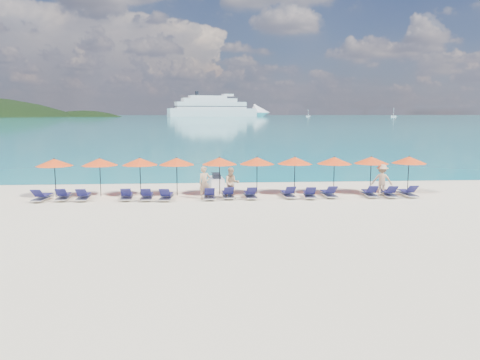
{
  "coord_description": "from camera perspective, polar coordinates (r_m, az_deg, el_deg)",
  "views": [
    {
      "loc": [
        -1.82,
        -22.18,
        4.83
      ],
      "look_at": [
        0.0,
        3.0,
        1.2
      ],
      "focal_mm": 35.0,
      "sensor_mm": 36.0,
      "label": 1
    }
  ],
  "objects": [
    {
      "name": "lounger_4",
      "position": [
        26.64,
        -11.28,
        -1.91
      ],
      "size": [
        0.68,
        1.72,
        0.66
      ],
      "rotation": [
        0.0,
        0.0,
        0.03
      ],
      "color": "silver",
      "rests_on": "ground"
    },
    {
      "name": "ground",
      "position": [
        22.77,
        0.54,
        -4.06
      ],
      "size": [
        1400.0,
        1400.0,
        0.0
      ],
      "primitive_type": "plane",
      "color": "beige"
    },
    {
      "name": "lounger_5",
      "position": [
        26.42,
        -8.98,
        -1.94
      ],
      "size": [
        0.74,
        1.74,
        0.66
      ],
      "rotation": [
        0.0,
        0.0,
        -0.07
      ],
      "color": "silver",
      "rests_on": "ground"
    },
    {
      "name": "sailboat_far",
      "position": [
        566.39,
        18.21,
        7.41
      ],
      "size": [
        5.91,
        1.97,
        10.84
      ],
      "color": "silver",
      "rests_on": "ground"
    },
    {
      "name": "umbrella_2",
      "position": [
        27.88,
        -12.12,
        2.21
      ],
      "size": [
        2.1,
        2.1,
        2.28
      ],
      "color": "black",
      "rests_on": "ground"
    },
    {
      "name": "umbrella_5",
      "position": [
        27.75,
        2.09,
        2.36
      ],
      "size": [
        2.1,
        2.1,
        2.28
      ],
      "color": "black",
      "rests_on": "ground"
    },
    {
      "name": "lounger_7",
      "position": [
        26.66,
        -1.48,
        -1.74
      ],
      "size": [
        0.7,
        1.73,
        0.66
      ],
      "rotation": [
        0.0,
        0.0,
        0.05
      ],
      "color": "silver",
      "rests_on": "ground"
    },
    {
      "name": "umbrella_6",
      "position": [
        28.05,
        6.71,
        2.37
      ],
      "size": [
        2.1,
        2.1,
        2.28
      ],
      "color": "black",
      "rests_on": "ground"
    },
    {
      "name": "lounger_1",
      "position": [
        27.87,
        -20.72,
        -1.84
      ],
      "size": [
        0.75,
        1.74,
        0.66
      ],
      "rotation": [
        0.0,
        0.0,
        0.08
      ],
      "color": "silver",
      "rests_on": "ground"
    },
    {
      "name": "umbrella_0",
      "position": [
        28.82,
        -21.7,
        2.0
      ],
      "size": [
        2.1,
        2.1,
        2.28
      ],
      "color": "black",
      "rests_on": "ground"
    },
    {
      "name": "lounger_13",
      "position": [
        28.39,
        17.67,
        -1.52
      ],
      "size": [
        0.72,
        1.73,
        0.66
      ],
      "rotation": [
        0.0,
        0.0,
        -0.06
      ],
      "color": "silver",
      "rests_on": "ground"
    },
    {
      "name": "umbrella_1",
      "position": [
        28.28,
        -16.75,
        2.13
      ],
      "size": [
        2.1,
        2.1,
        2.28
      ],
      "color": "black",
      "rests_on": "ground"
    },
    {
      "name": "lounger_9",
      "position": [
        27.0,
        5.89,
        -1.66
      ],
      "size": [
        0.72,
        1.73,
        0.66
      ],
      "rotation": [
        0.0,
        0.0,
        0.06
      ],
      "color": "silver",
      "rests_on": "ground"
    },
    {
      "name": "umbrella_9",
      "position": [
        30.0,
        19.9,
        2.31
      ],
      "size": [
        2.1,
        2.1,
        2.28
      ],
      "color": "black",
      "rests_on": "ground"
    },
    {
      "name": "lounger_6",
      "position": [
        26.42,
        -3.73,
        -1.85
      ],
      "size": [
        0.64,
        1.71,
        0.66
      ],
      "rotation": [
        0.0,
        0.0,
        0.01
      ],
      "color": "silver",
      "rests_on": "ground"
    },
    {
      "name": "umbrella_7",
      "position": [
        28.42,
        11.43,
        2.34
      ],
      "size": [
        2.1,
        2.1,
        2.28
      ],
      "color": "black",
      "rests_on": "ground"
    },
    {
      "name": "umbrella_4",
      "position": [
        27.61,
        -2.52,
        2.33
      ],
      "size": [
        2.1,
        2.1,
        2.28
      ],
      "color": "black",
      "rests_on": "ground"
    },
    {
      "name": "sailboat_near",
      "position": [
        605.9,
        8.3,
        7.74
      ],
      "size": [
        5.11,
        1.7,
        9.37
      ],
      "color": "silver",
      "rests_on": "ground"
    },
    {
      "name": "cruise_ship",
      "position": [
        615.27,
        -2.26,
        8.66
      ],
      "size": [
        138.34,
        56.54,
        38.24
      ],
      "rotation": [
        0.0,
        0.0,
        0.26
      ],
      "color": "silver",
      "rests_on": "ground"
    },
    {
      "name": "umbrella_3",
      "position": [
        27.64,
        -7.73,
        2.27
      ],
      "size": [
        2.1,
        2.1,
        2.28
      ],
      "color": "black",
      "rests_on": "ground"
    },
    {
      "name": "beachgoer_b",
      "position": [
        26.41,
        -1.02,
        -0.39
      ],
      "size": [
        0.89,
        0.53,
        1.79
      ],
      "primitive_type": "imported",
      "rotation": [
        0.0,
        0.0,
        0.04
      ],
      "color": "tan",
      "rests_on": "ground"
    },
    {
      "name": "umbrella_8",
      "position": [
        29.15,
        15.71,
        2.34
      ],
      "size": [
        2.1,
        2.1,
        2.28
      ],
      "color": "black",
      "rests_on": "ground"
    },
    {
      "name": "sea",
      "position": [
        682.2,
        -4.01,
        7.76
      ],
      "size": [
        1600.0,
        1300.0,
        0.01
      ],
      "primitive_type": "cube",
      "color": "#1FA9B2",
      "rests_on": "ground"
    },
    {
      "name": "beachgoer_c",
      "position": [
        28.64,
        16.92,
        0.0
      ],
      "size": [
        1.32,
        0.92,
        1.86
      ],
      "primitive_type": "imported",
      "rotation": [
        0.0,
        0.0,
        2.81
      ],
      "color": "tan",
      "rests_on": "ground"
    },
    {
      "name": "beachgoer_a",
      "position": [
        26.4,
        -4.35,
        -0.34
      ],
      "size": [
        0.8,
        0.68,
        1.85
      ],
      "primitive_type": "imported",
      "rotation": [
        0.0,
        0.0,
        0.43
      ],
      "color": "tan",
      "rests_on": "ground"
    },
    {
      "name": "lounger_0",
      "position": [
        28.06,
        -23.0,
        -1.9
      ],
      "size": [
        0.79,
        1.75,
        0.66
      ],
      "rotation": [
        0.0,
        0.0,
        -0.1
      ],
      "color": "silver",
      "rests_on": "ground"
    },
    {
      "name": "lounger_14",
      "position": [
        28.9,
        19.75,
        -1.45
      ],
      "size": [
        0.69,
        1.72,
        0.66
      ],
      "rotation": [
        0.0,
        0.0,
        0.04
      ],
      "color": "silver",
      "rests_on": "ground"
    },
    {
      "name": "jetski",
      "position": [
        31.19,
        -2.92,
        -0.11
      ],
      "size": [
        1.07,
        2.37,
        0.82
      ],
      "rotation": [
        0.0,
        0.0,
        0.09
      ],
      "color": "white",
      "rests_on": "ground"
    },
    {
      "name": "headland_small",
      "position": [
        602.06,
        -18.41,
        3.98
      ],
      "size": [
        162.0,
        126.0,
        85.5
      ],
      "color": "black",
      "rests_on": "ground"
    },
    {
      "name": "lounger_2",
      "position": [
        27.46,
        -18.54,
        -1.88
      ],
      "size": [
        0.72,
        1.73,
        0.66
      ],
      "rotation": [
        0.0,
        0.0,
        0.06
      ],
      "color": "silver",
      "rests_on": "ground"
    },
    {
      "name": "lounger_11",
      "position": [
        27.48,
        10.77,
        -1.59
      ],
      "size": [
        0.7,
        1.73,
        0.66
      ],
      "rotation": [
        0.0,
        0.0,
        0.05
      ],
      "color": "silver",
      "rests_on": "ground"
    },
    {
      "name": "lounger_10",
      "position": [
        26.99,
        8.47,
        -1.71
      ],
      "size": [
        0.79,
        1.75,
        0.66
      ],
      "rotation": [
        0.0,
        0.0,
        -0.1
      ],
      "color": "silver",
      "rests_on": "ground"
    },
    {
      "name": "lounger_8",
      "position": [
        26.61,
        1.26,
        -1.76
      ],
      "size": [
        0.68,
        1.72,
        0.66
      ],
      "rotation": [
        0.0,
        0.0,
        0.04
      ],
      "color": "silver",
      "rests_on": "ground"
    },
    {
      "name": "lounger_12",
      "position": [
        28.12,
        15.53,
        -1.52
      ],
      "size": [
        0.71,
        1.73,
        0.66
      ],
      "rotation": [
        0.0,
        0.0,
        -0.06
      ],
      "color": "silver",
      "rests_on": "ground"
    },
    {
      "name": "lounger_3",
      "position": [
        26.91,
        -13.65,
        -1.88
      ],
      "size": [
        0.78,
        1.75,
        0.66
      ],
      "rotation": [
        0.0,
        0.0,
        0.09
      ],
      "color": "silver",
      "rests_on": "ground"
    }
  ]
}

